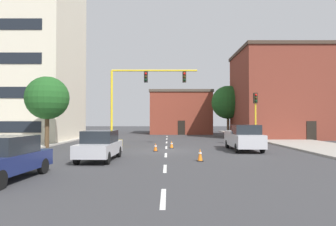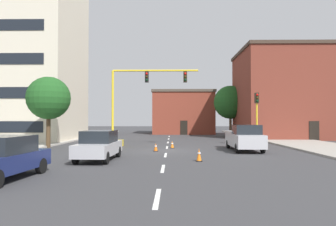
# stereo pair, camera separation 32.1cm
# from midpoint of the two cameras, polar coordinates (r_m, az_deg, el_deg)

# --- Properties ---
(ground_plane) EXTENTS (160.00, 160.00, 0.00)m
(ground_plane) POSITION_cam_midpoint_polar(r_m,az_deg,el_deg) (23.35, -0.60, -7.10)
(ground_plane) COLOR #38383A
(sidewalk_left) EXTENTS (6.00, 56.00, 0.14)m
(sidewalk_left) POSITION_cam_midpoint_polar(r_m,az_deg,el_deg) (34.08, -23.17, -5.02)
(sidewalk_left) COLOR #B2ADA3
(sidewalk_left) RESTS_ON ground_plane
(sidewalk_right) EXTENTS (6.00, 56.00, 0.14)m
(sidewalk_right) POSITION_cam_midpoint_polar(r_m,az_deg,el_deg) (33.84, 22.53, -5.05)
(sidewalk_right) COLOR #9E998E
(sidewalk_right) RESTS_ON ground_plane
(lane_stripe_seg_0) EXTENTS (0.16, 2.40, 0.01)m
(lane_stripe_seg_0) POSITION_cam_midpoint_polar(r_m,az_deg,el_deg) (9.54, -1.76, -15.77)
(lane_stripe_seg_0) COLOR silver
(lane_stripe_seg_0) RESTS_ON ground_plane
(lane_stripe_seg_1) EXTENTS (0.16, 2.40, 0.01)m
(lane_stripe_seg_1) POSITION_cam_midpoint_polar(r_m,az_deg,el_deg) (14.92, -1.04, -10.45)
(lane_stripe_seg_1) COLOR silver
(lane_stripe_seg_1) RESTS_ON ground_plane
(lane_stripe_seg_2) EXTENTS (0.16, 2.40, 0.01)m
(lane_stripe_seg_2) POSITION_cam_midpoint_polar(r_m,az_deg,el_deg) (20.37, -0.71, -7.96)
(lane_stripe_seg_2) COLOR silver
(lane_stripe_seg_2) RESTS_ON ground_plane
(lane_stripe_seg_3) EXTENTS (0.16, 2.40, 0.01)m
(lane_stripe_seg_3) POSITION_cam_midpoint_polar(r_m,az_deg,el_deg) (25.84, -0.52, -6.52)
(lane_stripe_seg_3) COLOR silver
(lane_stripe_seg_3) RESTS_ON ground_plane
(lane_stripe_seg_4) EXTENTS (0.16, 2.40, 0.01)m
(lane_stripe_seg_4) POSITION_cam_midpoint_polar(r_m,az_deg,el_deg) (31.32, -0.40, -5.58)
(lane_stripe_seg_4) COLOR silver
(lane_stripe_seg_4) RESTS_ON ground_plane
(lane_stripe_seg_5) EXTENTS (0.16, 2.40, 0.01)m
(lane_stripe_seg_5) POSITION_cam_midpoint_polar(r_m,az_deg,el_deg) (36.81, -0.32, -4.92)
(lane_stripe_seg_5) COLOR silver
(lane_stripe_seg_5) RESTS_ON ground_plane
(lane_stripe_seg_6) EXTENTS (0.16, 2.40, 0.01)m
(lane_stripe_seg_6) POSITION_cam_midpoint_polar(r_m,az_deg,el_deg) (42.30, -0.26, -4.44)
(lane_stripe_seg_6) COLOR silver
(lane_stripe_seg_6) RESTS_ON ground_plane
(building_tall_left) EXTENTS (15.64, 11.09, 23.59)m
(building_tall_left) POSITION_cam_midpoint_polar(r_m,az_deg,el_deg) (40.24, -28.16, 12.47)
(building_tall_left) COLOR beige
(building_tall_left) RESTS_ON ground_plane
(building_brick_center) EXTENTS (10.10, 9.73, 7.08)m
(building_brick_center) POSITION_cam_midpoint_polar(r_m,az_deg,el_deg) (51.34, 2.30, 0.10)
(building_brick_center) COLOR brown
(building_brick_center) RESTS_ON ground_plane
(building_row_right) EXTENTS (14.17, 10.72, 11.25)m
(building_row_right) POSITION_cam_midpoint_polar(r_m,az_deg,el_deg) (42.07, 22.33, 3.31)
(building_row_right) COLOR brown
(building_row_right) RESTS_ON ground_plane
(traffic_signal_gantry) EXTENTS (8.52, 1.20, 6.83)m
(traffic_signal_gantry) POSITION_cam_midpoint_polar(r_m,az_deg,el_deg) (27.11, -8.59, -1.58)
(traffic_signal_gantry) COLOR yellow
(traffic_signal_gantry) RESTS_ON ground_plane
(traffic_light_pole_right) EXTENTS (0.32, 0.47, 4.80)m
(traffic_light_pole_right) POSITION_cam_midpoint_polar(r_m,az_deg,el_deg) (28.35, 16.07, 1.13)
(traffic_light_pole_right) COLOR yellow
(traffic_light_pole_right) RESTS_ON ground_plane
(tree_right_far) EXTENTS (4.72, 4.72, 7.17)m
(tree_right_far) POSITION_cam_midpoint_polar(r_m,az_deg,el_deg) (43.72, 11.23, 1.98)
(tree_right_far) COLOR brown
(tree_right_far) RESTS_ON ground_plane
(tree_left_near) EXTENTS (3.64, 3.64, 6.04)m
(tree_left_near) POSITION_cam_midpoint_polar(r_m,az_deg,el_deg) (27.61, -22.02, 2.61)
(tree_left_near) COLOR #4C3823
(tree_left_near) RESTS_ON ground_plane
(pickup_truck_silver) EXTENTS (2.07, 5.42, 1.99)m
(pickup_truck_silver) POSITION_cam_midpoint_polar(r_m,az_deg,el_deg) (23.92, 13.90, -4.58)
(pickup_truck_silver) COLOR #BCBCC1
(pickup_truck_silver) RESTS_ON ground_plane
(sedan_navy_near_left) EXTENTS (2.19, 4.63, 1.74)m
(sedan_navy_near_left) POSITION_cam_midpoint_polar(r_m,az_deg,el_deg) (13.69, -28.97, -7.40)
(sedan_navy_near_left) COLOR navy
(sedan_navy_near_left) RESTS_ON ground_plane
(sedan_silver_mid_left) EXTENTS (2.00, 4.56, 1.74)m
(sedan_silver_mid_left) POSITION_cam_midpoint_polar(r_m,az_deg,el_deg) (18.19, -13.12, -5.94)
(sedan_silver_mid_left) COLOR #B7B7BC
(sedan_silver_mid_left) RESTS_ON ground_plane
(traffic_cone_roadside_a) EXTENTS (0.36, 0.36, 0.60)m
(traffic_cone_roadside_a) POSITION_cam_midpoint_polar(r_m,az_deg,el_deg) (25.20, 0.48, -5.99)
(traffic_cone_roadside_a) COLOR black
(traffic_cone_roadside_a) RESTS_ON ground_plane
(traffic_cone_roadside_b) EXTENTS (0.36, 0.36, 0.61)m
(traffic_cone_roadside_b) POSITION_cam_midpoint_polar(r_m,az_deg,el_deg) (22.79, -2.62, -6.49)
(traffic_cone_roadside_b) COLOR black
(traffic_cone_roadside_b) RESTS_ON ground_plane
(traffic_cone_roadside_c) EXTENTS (0.36, 0.36, 0.74)m
(traffic_cone_roadside_c) POSITION_cam_midpoint_polar(r_m,az_deg,el_deg) (17.48, 5.71, -7.89)
(traffic_cone_roadside_c) COLOR black
(traffic_cone_roadside_c) RESTS_ON ground_plane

